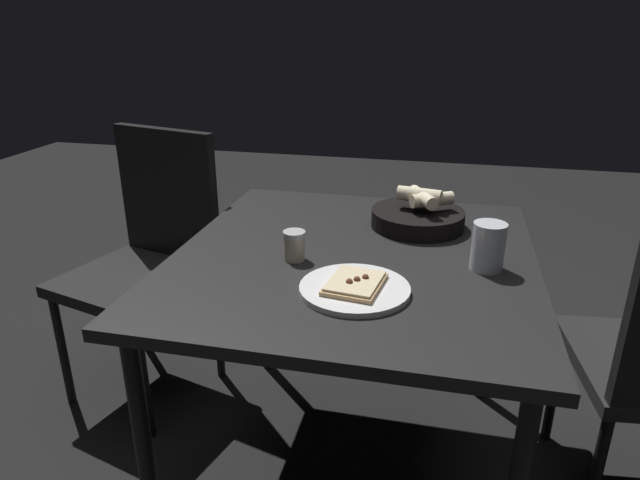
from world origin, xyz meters
TOP-DOWN VIEW (x-y plane):
  - ground at (0.00, 0.00)m, footprint 8.00×8.00m
  - dining_table at (0.00, 0.00)m, footprint 1.00×0.93m
  - pizza_plate at (0.22, 0.04)m, footprint 0.25×0.25m
  - bread_basket at (-0.24, 0.15)m, footprint 0.27×0.27m
  - beer_glass at (0.02, 0.33)m, footprint 0.08×0.08m
  - pepper_shaker at (0.07, -0.14)m, footprint 0.06×0.06m
  - chair_near at (-0.30, -0.77)m, footprint 0.54×0.54m

SIDE VIEW (x-z plane):
  - ground at x=0.00m, z-range 0.00..0.00m
  - chair_near at x=-0.30m, z-range 0.07..1.00m
  - dining_table at x=0.00m, z-range 0.29..1.00m
  - pizza_plate at x=0.22m, z-range 0.70..0.74m
  - pepper_shaker at x=0.07m, z-range 0.71..0.78m
  - bread_basket at x=-0.24m, z-range 0.69..0.80m
  - beer_glass at x=0.02m, z-range 0.70..0.82m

